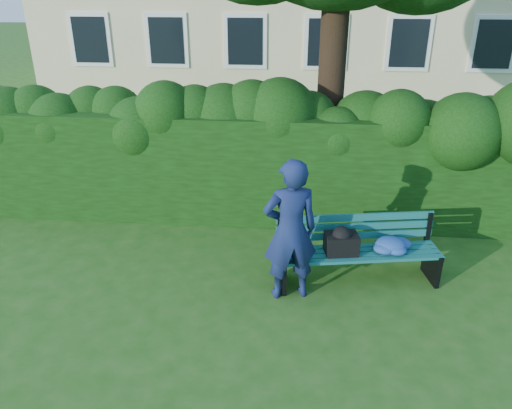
{
  "coord_description": "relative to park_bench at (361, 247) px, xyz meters",
  "views": [
    {
      "loc": [
        0.57,
        -5.54,
        3.78
      ],
      "look_at": [
        0.0,
        0.6,
        0.95
      ],
      "focal_mm": 35.0,
      "sensor_mm": 36.0,
      "label": 1
    }
  ],
  "objects": [
    {
      "name": "park_bench",
      "position": [
        0.0,
        0.0,
        0.0
      ],
      "size": [
        2.21,
        0.92,
        0.89
      ],
      "rotation": [
        0.0,
        0.0,
        0.18
      ],
      "color": "#115751",
      "rests_on": "ground"
    },
    {
      "name": "ground",
      "position": [
        -1.43,
        -0.33,
        -0.51
      ],
      "size": [
        80.0,
        80.0,
        0.0
      ],
      "primitive_type": "plane",
      "color": "#225415",
      "rests_on": "ground"
    },
    {
      "name": "hedge",
      "position": [
        -1.43,
        1.87,
        0.39
      ],
      "size": [
        10.0,
        1.0,
        1.8
      ],
      "color": "black",
      "rests_on": "ground"
    },
    {
      "name": "man_reading",
      "position": [
        -0.94,
        -0.42,
        0.42
      ],
      "size": [
        0.77,
        0.61,
        1.87
      ],
      "primitive_type": "imported",
      "rotation": [
        0.0,
        0.0,
        3.4
      ],
      "color": "#16224F",
      "rests_on": "ground"
    }
  ]
}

